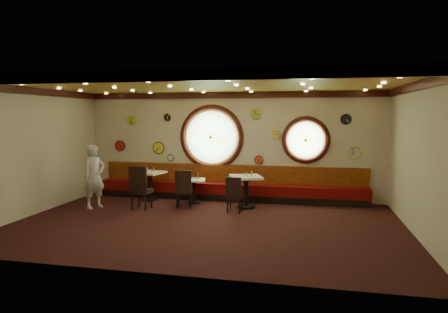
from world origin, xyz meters
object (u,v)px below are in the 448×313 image
Objects in this scene: condiment_a_bottle at (154,169)px; table_b at (194,188)px; condiment_a_pepper at (151,170)px; condiment_a_salt at (147,169)px; condiment_b_pepper at (196,178)px; condiment_c_salt at (244,174)px; table_c at (246,188)px; condiment_c_bottle at (252,173)px; condiment_b_bottle at (198,176)px; chair_c at (234,192)px; condiment_c_pepper at (247,174)px; table_a at (150,182)px; chair_b at (184,187)px; condiment_b_salt at (193,177)px; chair_a at (140,185)px; waiter at (94,176)px.

table_b is at bearing -7.17° from condiment_a_bottle.
table_b is 1.43m from condiment_a_pepper.
condiment_a_salt reaches higher than condiment_b_pepper.
condiment_a_salt is 3.05m from condiment_c_salt.
condiment_c_bottle is (0.14, 0.11, 0.40)m from table_c.
chair_c is at bearing -38.21° from condiment_b_bottle.
condiment_c_pepper reaches higher than condiment_b_pepper.
table_c reaches higher than table_b.
condiment_c_pepper is at bearing -58.33° from table_c.
table_a is at bearing 168.21° from condiment_a_pepper.
table_a is 6.34× the size of condiment_a_bottle.
table_b is at bearing 174.07° from condiment_c_bottle.
chair_b reaches higher than condiment_a_salt.
condiment_a_salt reaches higher than table_a.
condiment_b_bottle is at bearing 165.00° from condiment_c_pepper.
condiment_b_salt is at bearing -2.31° from condiment_a_pepper.
chair_a is 1.16m from chair_b.
chair_c is 4.10× the size of condiment_a_bottle.
waiter reaches higher than chair_b.
condiment_c_bottle reaches higher than condiment_b_pepper.
condiment_c_salt is 0.69× the size of condiment_a_bottle.
condiment_b_pepper is at bearing -119.01° from condiment_b_bottle.
condiment_c_bottle is (1.77, 0.52, 0.35)m from chair_b.
table_b is at bearing 167.89° from condiment_c_pepper.
condiment_c_salt is at bearing 3.66° from chair_b.
condiment_a_salt is at bearing 160.45° from chair_c.
condiment_a_pepper is 0.05× the size of waiter.
chair_a is (-1.17, -1.11, 0.24)m from table_b.
condiment_b_salt is 1.59m from condiment_c_salt.
table_c is 5.63× the size of condiment_b_bottle.
table_a is 1.54× the size of chair_c.
condiment_c_pepper is at bearing -38.76° from condiment_c_salt.
condiment_a_salt is (-1.51, 0.20, 0.47)m from table_b.
table_c reaches higher than table_a.
condiment_b_salt is at bearing 47.82° from chair_a.
table_c is 2.84m from chair_a.
condiment_b_salt is 0.15m from condiment_b_bottle.
table_a is at bearing 137.25° from chair_b.
table_a is 3.13m from condiment_c_bottle.
condiment_a_pepper reaches higher than condiment_b_pepper.
chair_c is at bearing -19.99° from chair_b.
chair_a reaches higher than condiment_b_bottle.
chair_a is at bearing -75.57° from condiment_a_salt.
condiment_a_salt is 1.48m from condiment_b_salt.
condiment_c_bottle is at bearing 38.18° from table_c.
waiter reaches higher than condiment_c_bottle.
table_b is 8.53× the size of condiment_a_pepper.
chair_a reaches higher than table_c.
condiment_a_bottle is (-1.29, 0.16, 0.49)m from table_b.
condiment_a_salt is (-0.34, 1.31, 0.23)m from chair_a.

